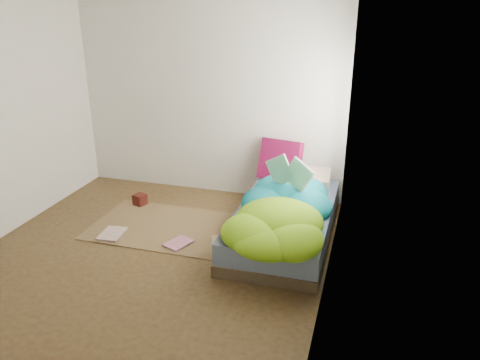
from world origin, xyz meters
name	(u,v)px	position (x,y,z in m)	size (l,w,h in m)	color
ground	(154,252)	(0.00, 0.00, 0.00)	(3.50, 3.50, 0.00)	#3F2A18
room_walls	(144,95)	(0.01, 0.01, 1.63)	(3.54, 3.54, 2.62)	silver
bed	(285,222)	(1.22, 0.72, 0.17)	(1.00, 2.00, 0.34)	#382F1E
duvet	(282,202)	(1.22, 0.50, 0.51)	(0.96, 1.84, 0.34)	#075076
rug	(164,226)	(-0.15, 0.55, 0.01)	(1.60, 1.10, 0.01)	brown
pillow_floral	(305,178)	(1.31, 1.52, 0.41)	(0.59, 0.36, 0.13)	#EFE9CE
pillow_magenta	(280,160)	(0.99, 1.53, 0.59)	(0.50, 0.16, 0.50)	#460429
open_book	(289,164)	(1.23, 0.79, 0.82)	(0.47, 0.10, 0.28)	green
wooden_box	(140,200)	(-0.69, 1.01, 0.08)	(0.14, 0.14, 0.14)	black
floor_book_a	(102,233)	(-0.72, 0.18, 0.02)	(0.24, 0.33, 0.02)	silver
floor_book_b	(171,240)	(0.09, 0.24, 0.03)	(0.21, 0.29, 0.03)	pink
floor_book_c	(212,243)	(0.52, 0.32, 0.02)	(0.22, 0.30, 0.02)	tan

